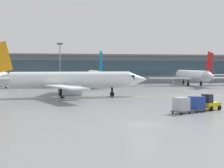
{
  "coord_description": "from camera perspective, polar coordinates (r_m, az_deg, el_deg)",
  "views": [
    {
      "loc": [
        -11.36,
        -34.03,
        5.82
      ],
      "look_at": [
        1.57,
        20.48,
        3.0
      ],
      "focal_mm": 59.03,
      "sensor_mm": 36.0,
      "label": 1
    }
  ],
  "objects": [
    {
      "name": "ground_plane",
      "position": [
        36.34,
        5.08,
        -6.34
      ],
      "size": [
        400.0,
        400.0,
        0.0
      ],
      "primitive_type": "plane",
      "color": "gray"
    },
    {
      "name": "taxiway_centreline_stripe",
      "position": [
        66.54,
        -6.09,
        -2.15
      ],
      "size": [
        109.99,
        2.03,
        0.01
      ],
      "primitive_type": "cube",
      "rotation": [
        0.0,
        0.0,
        -0.02
      ],
      "color": "yellow",
      "rests_on": "ground_plane"
    },
    {
      "name": "terminal_concourse",
      "position": [
        124.73,
        -8.13,
        2.44
      ],
      "size": [
        206.95,
        11.0,
        9.6
      ],
      "color": "#8C939E",
      "rests_on": "ground_plane"
    },
    {
      "name": "gate_airplane_3",
      "position": [
        103.63,
        -2.61,
        1.26
      ],
      "size": [
        27.01,
        29.1,
        9.64
      ],
      "rotation": [
        0.0,
        0.0,
        1.51
      ],
      "color": "silver",
      "rests_on": "ground_plane"
    },
    {
      "name": "gate_airplane_4",
      "position": [
        110.33,
        12.42,
        1.29
      ],
      "size": [
        27.01,
        29.11,
        9.64
      ],
      "rotation": [
        0.0,
        0.0,
        1.5
      ],
      "color": "white",
      "rests_on": "ground_plane"
    },
    {
      "name": "taxiing_regional_jet",
      "position": [
        68.29,
        -6.65,
        0.54
      ],
      "size": [
        30.65,
        28.57,
        10.17
      ],
      "rotation": [
        0.0,
        0.0,
        -0.02
      ],
      "color": "white",
      "rests_on": "ground_plane"
    },
    {
      "name": "baggage_tug",
      "position": [
        49.73,
        14.91,
        -2.9
      ],
      "size": [
        2.94,
        2.41,
        2.1
      ],
      "rotation": [
        0.0,
        0.0,
        0.42
      ],
      "color": "yellow",
      "rests_on": "ground_plane"
    },
    {
      "name": "cargo_dolly_lead",
      "position": [
        47.68,
        12.97,
        -2.93
      ],
      "size": [
        2.57,
        2.31,
        1.94
      ],
      "rotation": [
        0.0,
        0.0,
        0.42
      ],
      "color": "#595B60",
      "rests_on": "ground_plane"
    },
    {
      "name": "cargo_dolly_trailing",
      "position": [
        45.53,
        10.67,
        -3.18
      ],
      "size": [
        2.57,
        2.31,
        1.94
      ],
      "rotation": [
        0.0,
        0.0,
        0.42
      ],
      "color": "#595B60",
      "rests_on": "ground_plane"
    },
    {
      "name": "apron_light_mast_1",
      "position": [
        115.2,
        -8.07,
        3.48
      ],
      "size": [
        1.8,
        0.36,
        12.8
      ],
      "color": "gray",
      "rests_on": "ground_plane"
    }
  ]
}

